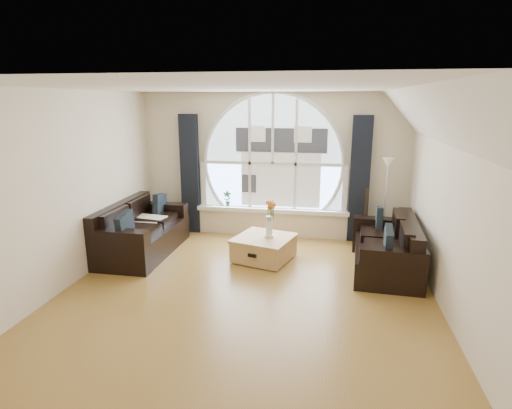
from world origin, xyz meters
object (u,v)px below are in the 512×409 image
object	(u,v)px
sofa_left	(142,230)
potted_plant	(227,199)
vase_flowers	(269,214)
guitar	(365,216)
floor_lamp	(385,204)
sofa_right	(385,245)
coffee_chest	(264,247)

from	to	relation	value
sofa_left	potted_plant	world-z (taller)	potted_plant
vase_flowers	potted_plant	distance (m)	1.60
vase_flowers	guitar	xyz separation A→B (m)	(1.59, 1.04, -0.25)
sofa_left	floor_lamp	size ratio (longest dim) A/B	1.22
sofa_right	guitar	world-z (taller)	guitar
vase_flowers	guitar	distance (m)	1.91
vase_flowers	sofa_right	bearing A→B (deg)	-3.54
coffee_chest	sofa_left	bearing A→B (deg)	-162.58
sofa_left	potted_plant	xyz separation A→B (m)	(1.17, 1.31, 0.30)
sofa_right	coffee_chest	size ratio (longest dim) A/B	2.03
sofa_left	vase_flowers	xyz separation A→B (m)	(2.17, 0.06, 0.38)
vase_flowers	floor_lamp	world-z (taller)	floor_lamp
sofa_right	potted_plant	distance (m)	3.14
guitar	sofa_left	bearing A→B (deg)	-156.47
floor_lamp	vase_flowers	bearing A→B (deg)	-153.90
sofa_left	sofa_right	xyz separation A→B (m)	(3.99, -0.05, 0.00)
coffee_chest	vase_flowers	size ratio (longest dim) A/B	1.25
sofa_left	sofa_right	bearing A→B (deg)	-0.17
sofa_left	vase_flowers	world-z (taller)	vase_flowers
coffee_chest	vase_flowers	bearing A→B (deg)	28.13
floor_lamp	guitar	world-z (taller)	floor_lamp
guitar	floor_lamp	bearing A→B (deg)	-10.48
vase_flowers	potted_plant	world-z (taller)	vase_flowers
sofa_right	coffee_chest	world-z (taller)	sofa_right
sofa_right	vase_flowers	distance (m)	1.86
sofa_right	floor_lamp	distance (m)	1.12
sofa_right	floor_lamp	world-z (taller)	floor_lamp
sofa_right	vase_flowers	bearing A→B (deg)	-179.77
potted_plant	sofa_right	bearing A→B (deg)	-25.87
sofa_left	coffee_chest	xyz separation A→B (m)	(2.09, 0.04, -0.19)
sofa_right	potted_plant	size ratio (longest dim) A/B	5.95
vase_flowers	coffee_chest	bearing A→B (deg)	-168.16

